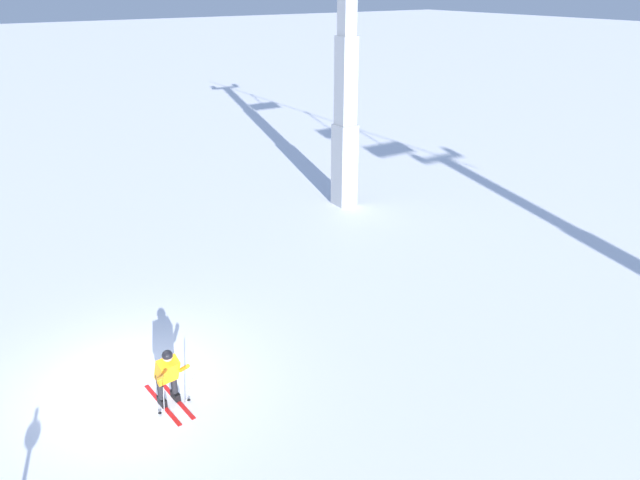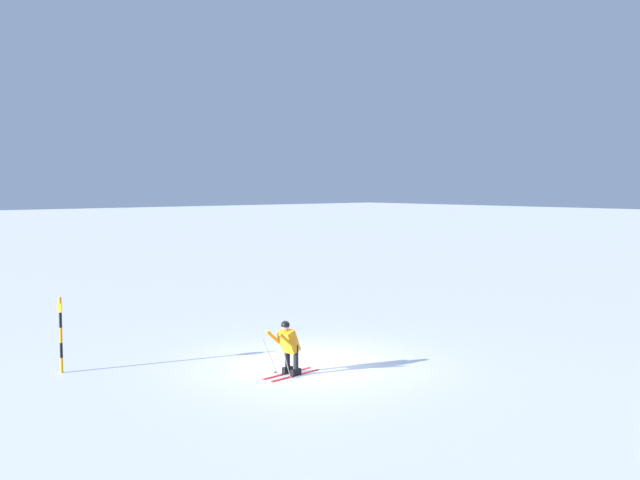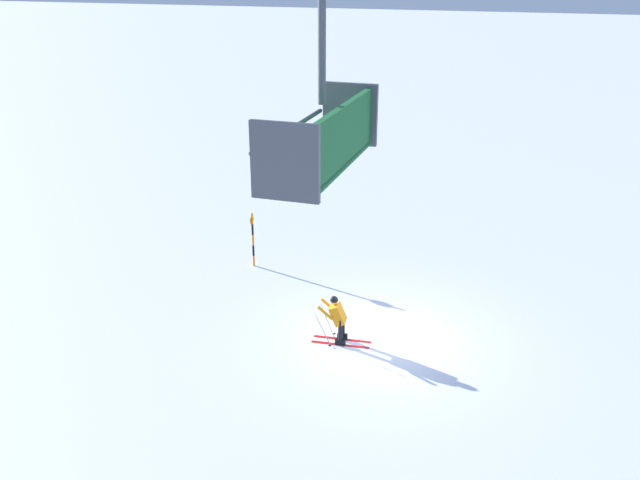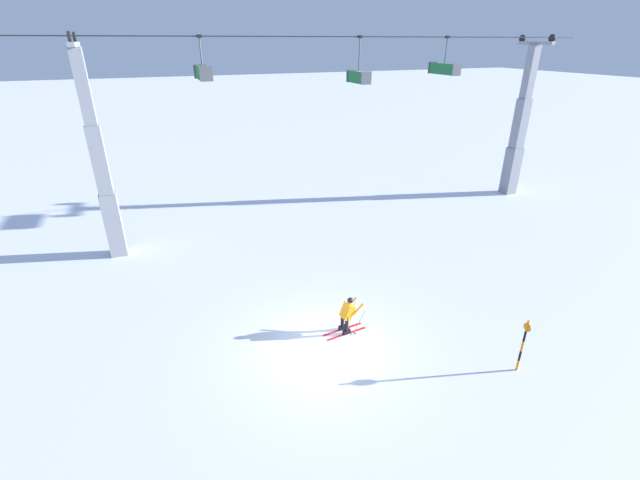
{
  "view_description": "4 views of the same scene",
  "coord_description": "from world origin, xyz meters",
  "views": [
    {
      "loc": [
        10.99,
        -2.23,
        8.04
      ],
      "look_at": [
        0.84,
        4.46,
        2.66
      ],
      "focal_mm": 32.96,
      "sensor_mm": 36.0,
      "label": 1
    },
    {
      "loc": [
        12.13,
        14.54,
        4.71
      ],
      "look_at": [
        1.63,
        2.3,
        3.5
      ],
      "focal_mm": 40.82,
      "sensor_mm": 36.0,
      "label": 2
    },
    {
      "loc": [
        -3.46,
        16.23,
        9.78
      ],
      "look_at": [
        1.12,
        2.24,
        3.7
      ],
      "focal_mm": 38.35,
      "sensor_mm": 36.0,
      "label": 3
    },
    {
      "loc": [
        -4.6,
        -10.89,
        9.64
      ],
      "look_at": [
        1.55,
        4.07,
        2.09
      ],
      "focal_mm": 24.03,
      "sensor_mm": 36.0,
      "label": 4
    }
  ],
  "objects": [
    {
      "name": "ground_plane",
      "position": [
        0.0,
        0.0,
        0.0
      ],
      "size": [
        260.0,
        260.0,
        0.0
      ],
      "primitive_type": "plane",
      "color": "white"
    },
    {
      "name": "skier_carving_main",
      "position": [
        1.17,
        0.56,
        0.78
      ],
      "size": [
        1.64,
        0.74,
        1.49
      ],
      "color": "red",
      "rests_on": "ground_plane"
    },
    {
      "name": "chairlift_seat_nearest",
      "position": [
        -1.66,
        10.49,
        8.3
      ],
      "size": [
        0.61,
        1.92,
        1.89
      ],
      "color": "black"
    },
    {
      "name": "trail_marker_pole",
      "position": [
        5.35,
        -3.37,
        1.04
      ],
      "size": [
        0.07,
        0.28,
        1.92
      ],
      "color": "orange",
      "rests_on": "ground_plane"
    }
  ]
}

